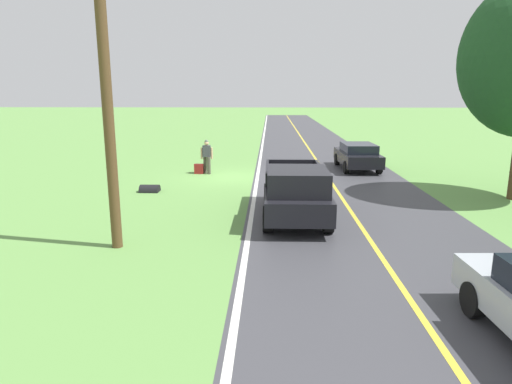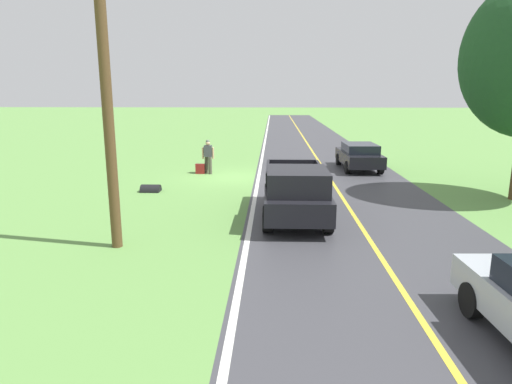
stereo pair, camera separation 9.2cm
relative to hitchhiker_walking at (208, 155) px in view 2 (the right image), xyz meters
The scene contains 10 objects.
ground_plane 1.85m from the hitchhiker_walking, 145.33° to the left, with size 200.00×200.00×0.00m, color #609347.
road_surface 6.25m from the hitchhiker_walking, behind, with size 7.33×120.00×0.00m, color #3D3D42.
lane_edge_line 2.94m from the hitchhiker_walking, 161.17° to the left, with size 0.16×117.60×0.00m, color silver.
lane_centre_line 6.25m from the hitchhiker_walking, behind, with size 0.14×117.60×0.00m, color gold.
hitchhiker_walking is the anchor object (origin of this frame).
suitcase_carried 0.84m from the hitchhiker_walking, 11.82° to the left, with size 0.20×0.46×0.51m, color maroon.
pickup_truck_passing 9.24m from the hitchhiker_walking, 116.27° to the left, with size 2.11×5.40×1.82m.
sedan_near_oncoming 8.14m from the hitchhiker_walking, 168.78° to the right, with size 2.01×4.44×1.41m.
utility_pole_roadside 11.70m from the hitchhiker_walking, 85.42° to the left, with size 0.28×0.28×8.75m, color brown.
drainage_culvert 4.81m from the hitchhiker_walking, 67.14° to the left, with size 0.60×0.60×0.80m, color black.
Camera 2 is at (-2.05, 21.63, 4.13)m, focal length 31.23 mm.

